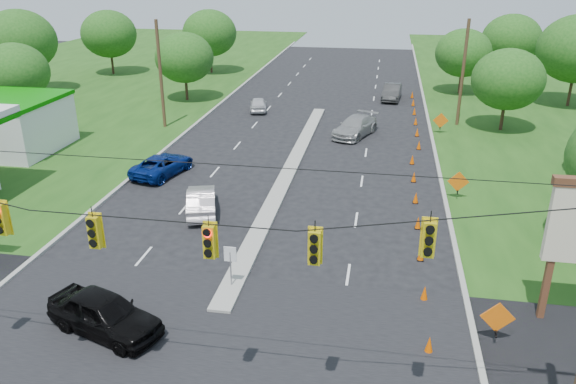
# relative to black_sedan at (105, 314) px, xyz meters

# --- Properties ---
(ground) EXTENTS (160.00, 160.00, 0.00)m
(ground) POSITION_rel_black_sedan_xyz_m (3.97, -2.13, -0.83)
(ground) COLOR black
(ground) RESTS_ON ground
(cross_street) EXTENTS (160.00, 14.00, 0.02)m
(cross_street) POSITION_rel_black_sedan_xyz_m (3.97, -2.13, -0.83)
(cross_street) COLOR black
(cross_street) RESTS_ON ground
(curb_left) EXTENTS (0.25, 110.00, 0.16)m
(curb_left) POSITION_rel_black_sedan_xyz_m (-6.13, 27.87, -0.83)
(curb_left) COLOR gray
(curb_left) RESTS_ON ground
(curb_right) EXTENTS (0.25, 110.00, 0.16)m
(curb_right) POSITION_rel_black_sedan_xyz_m (14.07, 27.87, -0.83)
(curb_right) COLOR gray
(curb_right) RESTS_ON ground
(median) EXTENTS (1.00, 34.00, 0.18)m
(median) POSITION_rel_black_sedan_xyz_m (3.97, 18.87, -0.83)
(median) COLOR gray
(median) RESTS_ON ground
(median_sign) EXTENTS (0.55, 0.06, 2.05)m
(median_sign) POSITION_rel_black_sedan_xyz_m (3.97, 3.87, 0.64)
(median_sign) COLOR gray
(median_sign) RESTS_ON ground
(signal_span) EXTENTS (25.60, 0.32, 9.00)m
(signal_span) POSITION_rel_black_sedan_xyz_m (3.92, -3.13, 4.15)
(signal_span) COLOR #422D1C
(signal_span) RESTS_ON ground
(utility_pole_far_left) EXTENTS (0.28, 0.28, 9.00)m
(utility_pole_far_left) POSITION_rel_black_sedan_xyz_m (-8.53, 27.87, 3.67)
(utility_pole_far_left) COLOR #422D1C
(utility_pole_far_left) RESTS_ON ground
(utility_pole_far_right) EXTENTS (0.28, 0.28, 9.00)m
(utility_pole_far_right) POSITION_rel_black_sedan_xyz_m (16.47, 32.87, 3.67)
(utility_pole_far_right) COLOR #422D1C
(utility_pole_far_right) RESTS_ON ground
(cone_0) EXTENTS (0.32, 0.32, 0.70)m
(cone_0) POSITION_rel_black_sedan_xyz_m (12.31, 0.87, -0.48)
(cone_0) COLOR #E55200
(cone_0) RESTS_ON ground
(cone_1) EXTENTS (0.32, 0.32, 0.70)m
(cone_1) POSITION_rel_black_sedan_xyz_m (12.31, 4.37, -0.48)
(cone_1) COLOR #E55200
(cone_1) RESTS_ON ground
(cone_2) EXTENTS (0.32, 0.32, 0.70)m
(cone_2) POSITION_rel_black_sedan_xyz_m (12.31, 7.87, -0.48)
(cone_2) COLOR #E55200
(cone_2) RESTS_ON ground
(cone_3) EXTENTS (0.32, 0.32, 0.70)m
(cone_3) POSITION_rel_black_sedan_xyz_m (12.31, 11.37, -0.48)
(cone_3) COLOR #E55200
(cone_3) RESTS_ON ground
(cone_4) EXTENTS (0.32, 0.32, 0.70)m
(cone_4) POSITION_rel_black_sedan_xyz_m (12.31, 14.87, -0.48)
(cone_4) COLOR #E55200
(cone_4) RESTS_ON ground
(cone_5) EXTENTS (0.32, 0.32, 0.70)m
(cone_5) POSITION_rel_black_sedan_xyz_m (12.31, 18.37, -0.48)
(cone_5) COLOR #E55200
(cone_5) RESTS_ON ground
(cone_6) EXTENTS (0.32, 0.32, 0.70)m
(cone_6) POSITION_rel_black_sedan_xyz_m (12.31, 21.87, -0.48)
(cone_6) COLOR #E55200
(cone_6) RESTS_ON ground
(cone_7) EXTENTS (0.32, 0.32, 0.70)m
(cone_7) POSITION_rel_black_sedan_xyz_m (12.91, 25.37, -0.48)
(cone_7) COLOR #E55200
(cone_7) RESTS_ON ground
(cone_8) EXTENTS (0.32, 0.32, 0.70)m
(cone_8) POSITION_rel_black_sedan_xyz_m (12.91, 28.87, -0.48)
(cone_8) COLOR #E55200
(cone_8) RESTS_ON ground
(cone_9) EXTENTS (0.32, 0.32, 0.70)m
(cone_9) POSITION_rel_black_sedan_xyz_m (12.91, 32.37, -0.48)
(cone_9) COLOR #E55200
(cone_9) RESTS_ON ground
(cone_10) EXTENTS (0.32, 0.32, 0.70)m
(cone_10) POSITION_rel_black_sedan_xyz_m (12.91, 35.87, -0.48)
(cone_10) COLOR #E55200
(cone_10) RESTS_ON ground
(cone_11) EXTENTS (0.32, 0.32, 0.70)m
(cone_11) POSITION_rel_black_sedan_xyz_m (12.91, 39.37, -0.48)
(cone_11) COLOR #E55200
(cone_11) RESTS_ON ground
(cone_12) EXTENTS (0.32, 0.32, 0.70)m
(cone_12) POSITION_rel_black_sedan_xyz_m (12.91, 42.87, -0.48)
(cone_12) COLOR #E55200
(cone_12) RESTS_ON ground
(work_sign_0) EXTENTS (1.27, 0.58, 1.37)m
(work_sign_0) POSITION_rel_black_sedan_xyz_m (14.77, 1.87, 0.27)
(work_sign_0) COLOR black
(work_sign_0) RESTS_ON ground
(work_sign_1) EXTENTS (1.27, 0.58, 1.37)m
(work_sign_1) POSITION_rel_black_sedan_xyz_m (14.77, 15.87, 0.27)
(work_sign_1) COLOR black
(work_sign_1) RESTS_ON ground
(work_sign_2) EXTENTS (1.27, 0.58, 1.37)m
(work_sign_2) POSITION_rel_black_sedan_xyz_m (14.77, 29.87, 0.27)
(work_sign_2) COLOR black
(work_sign_2) RESTS_ON ground
(tree_2) EXTENTS (5.88, 5.88, 6.86)m
(tree_2) POSITION_rel_black_sedan_xyz_m (-22.03, 27.87, 3.51)
(tree_2) COLOR black
(tree_2) RESTS_ON ground
(tree_3) EXTENTS (7.56, 7.56, 8.82)m
(tree_3) POSITION_rel_black_sedan_xyz_m (-28.03, 37.87, 4.75)
(tree_3) COLOR black
(tree_3) RESTS_ON ground
(tree_4) EXTENTS (6.72, 6.72, 7.84)m
(tree_4) POSITION_rel_black_sedan_xyz_m (-24.03, 49.87, 4.13)
(tree_4) COLOR black
(tree_4) RESTS_ON ground
(tree_5) EXTENTS (5.88, 5.88, 6.86)m
(tree_5) POSITION_rel_black_sedan_xyz_m (-10.03, 37.87, 3.51)
(tree_5) COLOR black
(tree_5) RESTS_ON ground
(tree_6) EXTENTS (6.72, 6.72, 7.84)m
(tree_6) POSITION_rel_black_sedan_xyz_m (-12.03, 52.87, 4.13)
(tree_6) COLOR black
(tree_6) RESTS_ON ground
(tree_9) EXTENTS (5.88, 5.88, 6.86)m
(tree_9) POSITION_rel_black_sedan_xyz_m (19.97, 31.87, 3.51)
(tree_9) COLOR black
(tree_9) RESTS_ON ground
(tree_11) EXTENTS (6.72, 6.72, 7.84)m
(tree_11) POSITION_rel_black_sedan_xyz_m (23.97, 52.87, 4.13)
(tree_11) COLOR black
(tree_11) RESTS_ON ground
(tree_12) EXTENTS (5.88, 5.88, 6.86)m
(tree_12) POSITION_rel_black_sedan_xyz_m (17.97, 45.87, 3.51)
(tree_12) COLOR black
(tree_12) RESTS_ON ground
(black_sedan) EXTENTS (5.22, 3.44, 1.65)m
(black_sedan) POSITION_rel_black_sedan_xyz_m (0.00, 0.00, 0.00)
(black_sedan) COLOR black
(black_sedan) RESTS_ON ground
(white_sedan) EXTENTS (2.84, 4.73, 1.47)m
(white_sedan) POSITION_rel_black_sedan_xyz_m (0.17, 11.36, -0.09)
(white_sedan) COLOR beige
(white_sedan) RESTS_ON ground
(blue_pickup) EXTENTS (3.44, 5.41, 1.39)m
(blue_pickup) POSITION_rel_black_sedan_xyz_m (-4.34, 16.84, -0.13)
(blue_pickup) COLOR navy
(blue_pickup) RESTS_ON ground
(silver_car_far) EXTENTS (4.00, 5.87, 1.58)m
(silver_car_far) POSITION_rel_black_sedan_xyz_m (7.86, 28.15, -0.04)
(silver_car_far) COLOR gray
(silver_car_far) RESTS_ON ground
(silver_car_oncoming) EXTENTS (2.31, 4.14, 1.33)m
(silver_car_oncoming) POSITION_rel_black_sedan_xyz_m (-1.78, 34.79, -0.16)
(silver_car_oncoming) COLOR silver
(silver_car_oncoming) RESTS_ON ground
(dark_car_receding) EXTENTS (2.14, 5.05, 1.62)m
(dark_car_receding) POSITION_rel_black_sedan_xyz_m (10.76, 41.76, -0.02)
(dark_car_receding) COLOR #2D2D2D
(dark_car_receding) RESTS_ON ground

